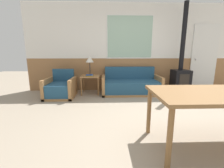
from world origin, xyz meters
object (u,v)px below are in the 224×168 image
object	(u,v)px
armchair	(61,89)
side_table	(90,79)
wood_stove	(181,72)
couch	(131,86)
table_lamp	(90,60)

from	to	relation	value
armchair	side_table	xyz separation A→B (m)	(0.79, 0.34, 0.22)
side_table	wood_stove	world-z (taller)	wood_stove
couch	table_lamp	size ratio (longest dim) A/B	3.03
couch	table_lamp	world-z (taller)	table_lamp
couch	wood_stove	world-z (taller)	wood_stove
armchair	wood_stove	world-z (taller)	wood_stove
couch	armchair	distance (m)	2.02
armchair	couch	bearing A→B (deg)	-7.28
side_table	table_lamp	bearing A→B (deg)	100.37
couch	side_table	size ratio (longest dim) A/B	3.16
couch	armchair	size ratio (longest dim) A/B	2.08
side_table	wood_stove	distance (m)	2.67
couch	side_table	distance (m)	1.23
armchair	table_lamp	xyz separation A→B (m)	(0.77, 0.44, 0.76)
side_table	table_lamp	size ratio (longest dim) A/B	0.96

